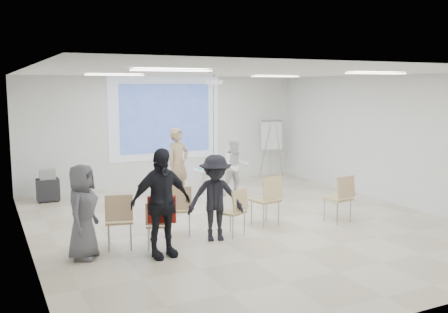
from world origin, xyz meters
name	(u,v)px	position (x,y,z in m)	size (l,w,h in m)	color
floor	(241,225)	(0.00, 0.00, -0.05)	(8.00, 9.00, 0.10)	beige
ceiling	(242,70)	(0.00, 0.00, 3.05)	(8.00, 9.00, 0.10)	white
wall_back	(165,131)	(0.00, 4.55, 1.50)	(8.00, 0.10, 3.00)	silver
wall_left	(22,163)	(-4.05, 0.00, 1.50)	(0.10, 9.00, 3.00)	silver
wall_right	(395,140)	(4.05, 0.00, 1.50)	(0.10, 9.00, 3.00)	silver
projection_halo	(166,118)	(0.00, 4.49, 1.85)	(3.20, 0.01, 2.30)	silver
projection_image	(166,118)	(0.00, 4.47, 1.85)	(2.60, 0.01, 1.90)	#3354B0
pedestal_table	(205,181)	(0.28, 2.47, 0.40)	(0.63, 0.63, 0.72)	white
player_left	(178,159)	(-0.41, 2.49, 0.99)	(0.72, 0.49, 1.98)	tan
player_right	(236,163)	(1.08, 2.35, 0.81)	(0.78, 0.62, 1.62)	white
controller_left	(181,145)	(-0.23, 2.74, 1.31)	(0.04, 0.12, 0.04)	white
controller_right	(225,152)	(0.90, 2.60, 1.09)	(0.04, 0.12, 0.04)	white
chair_far_left	(119,217)	(-2.63, -0.58, 0.57)	(0.56, 0.58, 0.97)	tan
chair_left_mid	(158,221)	(-2.04, -0.83, 0.48)	(0.51, 0.52, 0.82)	tan
chair_left_inner	(180,206)	(-1.43, -0.26, 0.56)	(0.58, 0.60, 0.94)	tan
chair_center	(235,208)	(-0.54, -0.75, 0.52)	(0.56, 0.57, 0.88)	tan
chair_right_inner	(268,197)	(0.35, -0.44, 0.59)	(0.54, 0.57, 1.00)	tan
chair_right_far	(341,195)	(1.79, -0.88, 0.57)	(0.51, 0.54, 0.97)	tan
red_jacket	(162,209)	(-2.02, -0.99, 0.72)	(0.46, 0.11, 0.44)	#9D1F13
laptop	(179,207)	(-1.40, -0.17, 0.51)	(0.35, 0.25, 0.03)	black
audience_left	(161,195)	(-2.10, -1.20, 1.02)	(1.18, 0.71, 2.03)	black
audience_mid	(215,192)	(-0.95, -0.80, 0.87)	(1.13, 0.62, 1.75)	black
audience_outer	(82,206)	(-3.25, -0.74, 0.86)	(0.84, 0.55, 1.71)	#545358
flipchart_easel	(271,135)	(3.17, 4.06, 1.28)	(0.73, 0.57, 1.74)	gray
av_cart	(48,187)	(-3.27, 3.71, 0.35)	(0.52, 0.41, 0.77)	black
ceiling_projector	(214,88)	(0.10, 1.49, 2.69)	(0.30, 0.25, 3.00)	white
fluor_panel_nw	(115,75)	(-2.00, 2.00, 2.97)	(1.20, 0.30, 0.02)	white
fluor_panel_ne	(275,76)	(2.00, 2.00, 2.97)	(1.20, 0.30, 0.02)	white
fluor_panel_sw	(172,70)	(-2.00, -1.50, 2.97)	(1.20, 0.30, 0.02)	white
fluor_panel_se	(376,73)	(2.00, -1.50, 2.97)	(1.20, 0.30, 0.02)	white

